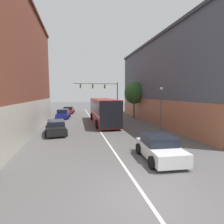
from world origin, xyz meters
The scene contains 11 objects.
ground_plane centered at (0.00, 0.00, 0.00)m, with size 160.00×160.00×0.00m, color #565454.
lane_center_line centered at (0.00, 16.30, 0.00)m, with size 0.14×44.60×0.01m.
building_right_storefront centered at (12.28, 16.17, 5.63)m, with size 10.01×25.07×11.02m.
bus centered at (1.16, 16.92, 1.83)m, with size 2.91×10.84×3.25m.
hatchback_foreground centered at (2.37, 3.48, 0.68)m, with size 2.32×3.91×1.40m.
parked_car_left_near centered at (-4.39, 22.96, 0.70)m, with size 2.25×4.29×1.49m.
parked_car_left_mid centered at (-3.77, 30.28, 0.65)m, with size 2.40×4.81×1.37m.
parked_car_left_far centered at (-4.40, 11.69, 0.66)m, with size 2.35×4.30×1.36m.
traffic_signal_gantry centered at (2.98, 28.58, 4.66)m, with size 8.72×0.36×6.21m.
street_lamp centered at (5.89, 10.14, 2.60)m, with size 0.31×0.31×4.59m.
street_tree_near centered at (6.73, 20.63, 4.06)m, with size 3.12×2.81×5.79m.
Camera 1 is at (-2.56, -5.86, 3.92)m, focal length 28.00 mm.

